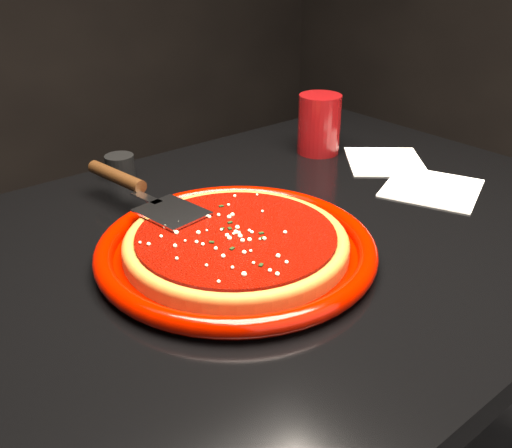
{
  "coord_description": "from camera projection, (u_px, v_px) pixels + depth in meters",
  "views": [
    {
      "loc": [
        -0.48,
        -0.57,
        1.15
      ],
      "look_at": [
        -0.01,
        0.0,
        0.77
      ],
      "focal_mm": 40.0,
      "sensor_mm": 36.0,
      "label": 1
    }
  ],
  "objects": [
    {
      "name": "pizza_sauce",
      "position": [
        236.0,
        237.0,
        0.78
      ],
      "size": [
        0.33,
        0.33,
        0.01
      ],
      "primitive_type": "cylinder",
      "rotation": [
        0.0,
        0.0,
        0.25
      ],
      "color": "#6B0600",
      "rests_on": "plate"
    },
    {
      "name": "table",
      "position": [
        259.0,
        419.0,
        1.02
      ],
      "size": [
        1.2,
        0.8,
        0.75
      ],
      "primitive_type": "cube",
      "color": "black",
      "rests_on": "floor"
    },
    {
      "name": "napkin_a",
      "position": [
        432.0,
        188.0,
        1.0
      ],
      "size": [
        0.2,
        0.2,
        0.0
      ],
      "primitive_type": "cube",
      "rotation": [
        0.0,
        0.0,
        0.4
      ],
      "color": "white",
      "rests_on": "table"
    },
    {
      "name": "parmesan_dusting",
      "position": [
        236.0,
        232.0,
        0.77
      ],
      "size": [
        0.27,
        0.27,
        0.01
      ],
      "primitive_type": null,
      "color": "beige",
      "rests_on": "plate"
    },
    {
      "name": "pizza_server",
      "position": [
        143.0,
        190.0,
        0.88
      ],
      "size": [
        0.13,
        0.33,
        0.02
      ],
      "primitive_type": null,
      "rotation": [
        0.0,
        0.0,
        0.14
      ],
      "color": "silver",
      "rests_on": "plate"
    },
    {
      "name": "basil_flecks",
      "position": [
        236.0,
        232.0,
        0.77
      ],
      "size": [
        0.24,
        0.24,
        0.0
      ],
      "primitive_type": null,
      "color": "black",
      "rests_on": "plate"
    },
    {
      "name": "plate",
      "position": [
        236.0,
        248.0,
        0.79
      ],
      "size": [
        0.47,
        0.47,
        0.03
      ],
      "primitive_type": "cylinder",
      "rotation": [
        0.0,
        0.0,
        0.25
      ],
      "color": "#7D0700",
      "rests_on": "table"
    },
    {
      "name": "napkin_b",
      "position": [
        385.0,
        161.0,
        1.12
      ],
      "size": [
        0.21,
        0.21,
        0.0
      ],
      "primitive_type": "cube",
      "rotation": [
        0.0,
        0.0,
        -0.71
      ],
      "color": "white",
      "rests_on": "table"
    },
    {
      "name": "pizza_crust",
      "position": [
        236.0,
        245.0,
        0.78
      ],
      "size": [
        0.38,
        0.38,
        0.02
      ],
      "primitive_type": "cylinder",
      "rotation": [
        0.0,
        0.0,
        0.25
      ],
      "color": "brown",
      "rests_on": "plate"
    },
    {
      "name": "pizza_crust_rim",
      "position": [
        236.0,
        240.0,
        0.78
      ],
      "size": [
        0.38,
        0.38,
        0.02
      ],
      "primitive_type": "torus",
      "rotation": [
        0.0,
        0.0,
        0.25
      ],
      "color": "brown",
      "rests_on": "plate"
    },
    {
      "name": "cup",
      "position": [
        319.0,
        124.0,
        1.14
      ],
      "size": [
        0.09,
        0.09,
        0.12
      ],
      "primitive_type": "cylinder",
      "rotation": [
        0.0,
        0.0,
        0.11
      ],
      "color": "maroon",
      "rests_on": "table"
    },
    {
      "name": "ramekin",
      "position": [
        120.0,
        166.0,
        1.04
      ],
      "size": [
        0.06,
        0.06,
        0.04
      ],
      "primitive_type": "cylinder",
      "rotation": [
        0.0,
        0.0,
        0.18
      ],
      "color": "black",
      "rests_on": "table"
    }
  ]
}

